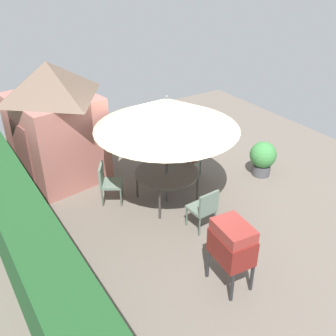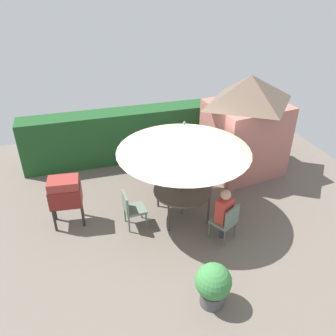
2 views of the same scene
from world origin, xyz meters
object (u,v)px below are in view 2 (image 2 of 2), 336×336
at_px(patio_umbrella, 184,138).
at_px(person_in_red, 224,209).
at_px(bbq_grill, 65,193).
at_px(patio_table, 183,191).
at_px(chair_near_shed, 227,221).
at_px(potted_plant_by_shed, 213,284).
at_px(garden_shed, 246,124).
at_px(chair_toward_hedge, 131,207).
at_px(chair_far_side, 194,170).

distance_m(patio_umbrella, person_in_red, 1.73).
bearing_deg(bbq_grill, patio_umbrella, -9.57).
xyz_separation_m(patio_table, bbq_grill, (-2.62, 0.44, 0.17)).
xyz_separation_m(patio_umbrella, chair_near_shed, (0.63, -1.10, -1.54)).
bearing_deg(potted_plant_by_shed, garden_shed, 57.62).
bearing_deg(chair_near_shed, patio_umbrella, 119.82).
xyz_separation_m(patio_table, potted_plant_by_shed, (-0.29, -2.56, -0.19)).
bearing_deg(chair_toward_hedge, bbq_grill, 159.53).
relative_size(bbq_grill, chair_far_side, 1.33).
distance_m(garden_shed, bbq_grill, 5.11).
relative_size(chair_near_shed, chair_far_side, 1.00).
bearing_deg(patio_table, chair_toward_hedge, -176.61).
relative_size(patio_table, potted_plant_by_shed, 1.57).
relative_size(patio_table, chair_far_side, 1.51).
bearing_deg(bbq_grill, chair_near_shed, -25.34).
height_order(bbq_grill, chair_far_side, bbq_grill).
bearing_deg(chair_toward_hedge, patio_table, 3.39).
xyz_separation_m(patio_umbrella, person_in_red, (0.59, -1.02, -1.27)).
distance_m(bbq_grill, potted_plant_by_shed, 3.82).
relative_size(chair_far_side, potted_plant_by_shed, 1.04).
relative_size(patio_table, bbq_grill, 1.13).
height_order(patio_table, bbq_grill, bbq_grill).
bearing_deg(chair_near_shed, person_in_red, 119.82).
distance_m(garden_shed, chair_far_side, 1.96).
relative_size(garden_shed, chair_near_shed, 3.11).
height_order(chair_near_shed, chair_toward_hedge, same).
bearing_deg(chair_near_shed, garden_shed, 57.41).
distance_m(bbq_grill, chair_far_side, 3.37).
bearing_deg(chair_far_side, person_in_red, -92.24).
height_order(patio_umbrella, potted_plant_by_shed, patio_umbrella).
distance_m(patio_umbrella, chair_near_shed, 1.99).
distance_m(patio_table, patio_umbrella, 1.38).
height_order(patio_table, patio_umbrella, patio_umbrella).
bearing_deg(patio_table, chair_near_shed, -60.18).
bearing_deg(garden_shed, chair_near_shed, -122.59).
relative_size(garden_shed, chair_far_side, 3.11).
bearing_deg(potted_plant_by_shed, chair_near_shed, 58.00).
distance_m(garden_shed, chair_near_shed, 3.29).
relative_size(patio_table, chair_near_shed, 1.51).
distance_m(chair_toward_hedge, person_in_red, 2.07).
height_order(patio_table, potted_plant_by_shed, potted_plant_by_shed).
height_order(patio_umbrella, chair_near_shed, patio_umbrella).
distance_m(patio_table, potted_plant_by_shed, 2.59).
bearing_deg(chair_near_shed, potted_plant_by_shed, -122.00).
bearing_deg(garden_shed, patio_umbrella, -146.10).
relative_size(chair_near_shed, person_in_red, 0.71).
bearing_deg(chair_toward_hedge, potted_plant_by_shed, -69.05).
relative_size(garden_shed, patio_table, 2.06).
distance_m(patio_umbrella, chair_toward_hedge, 1.97).
distance_m(patio_umbrella, chair_far_side, 2.00).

